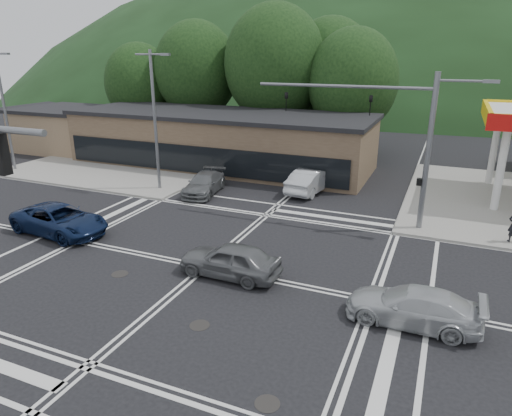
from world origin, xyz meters
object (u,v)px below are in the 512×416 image
at_px(car_grey_center, 230,260).
at_px(car_northbound, 204,184).
at_px(car_queue_a, 311,181).
at_px(car_queue_b, 324,171).
at_px(car_blue_west, 60,220).
at_px(car_silver_east, 413,306).

height_order(car_grey_center, car_northbound, car_grey_center).
distance_m(car_queue_a, car_queue_b, 3.31).
relative_size(car_blue_west, car_grey_center, 1.24).
relative_size(car_silver_east, car_queue_b, 1.13).
height_order(car_blue_west, car_northbound, car_blue_west).
bearing_deg(car_queue_a, car_silver_east, 127.05).
distance_m(car_blue_west, car_northbound, 9.62).
bearing_deg(car_northbound, car_blue_west, -120.04).
bearing_deg(car_blue_west, car_queue_a, -33.05).
xyz_separation_m(car_queue_a, car_northbound, (-6.32, -3.03, -0.12)).
bearing_deg(car_northbound, car_grey_center, -64.97).
relative_size(car_blue_west, car_queue_b, 1.33).
bearing_deg(car_queue_a, car_northbound, 33.16).
distance_m(car_grey_center, car_queue_a, 12.84).
bearing_deg(car_silver_east, car_blue_west, -94.17).
distance_m(car_queue_a, car_northbound, 7.01).
height_order(car_queue_b, car_northbound, car_queue_b).
bearing_deg(car_queue_b, car_queue_a, 84.77).
distance_m(car_blue_west, car_queue_b, 18.16).
xyz_separation_m(car_silver_east, car_northbound, (-13.99, 10.49, 0.01)).
bearing_deg(car_grey_center, car_blue_west, -93.90).
xyz_separation_m(car_queue_a, car_queue_b, (0.00, 3.30, -0.11)).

